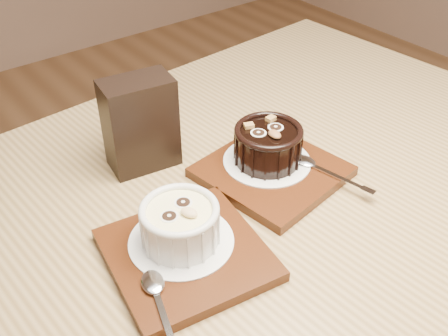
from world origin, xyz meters
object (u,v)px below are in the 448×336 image
at_px(table, 237,257).
at_px(tray_left, 187,255).
at_px(ramekin_dark, 268,143).
at_px(condiment_stand, 140,124).
at_px(ramekin_white, 180,223).
at_px(tray_right, 272,172).

bearing_deg(table, tray_left, -164.27).
bearing_deg(tray_left, ramekin_dark, 21.13).
xyz_separation_m(ramekin_dark, condiment_stand, (-0.14, 0.13, 0.02)).
xyz_separation_m(table, ramekin_white, (-0.10, -0.01, 0.14)).
bearing_deg(tray_right, table, -160.81).
bearing_deg(tray_left, tray_right, 17.33).
bearing_deg(table, ramekin_dark, 26.80).
distance_m(ramekin_white, tray_right, 0.20).
xyz_separation_m(table, tray_right, (0.09, 0.03, 0.10)).
bearing_deg(condiment_stand, tray_left, -106.91).
relative_size(tray_right, ramekin_dark, 1.81).
relative_size(ramekin_dark, condiment_stand, 0.71).
bearing_deg(tray_left, table, 15.73).
height_order(table, ramekin_white, ramekin_white).
relative_size(table, condiment_stand, 8.95).
bearing_deg(condiment_stand, table, -75.99).
distance_m(table, ramekin_white, 0.17).
bearing_deg(condiment_stand, ramekin_dark, -42.96).
bearing_deg(tray_left, condiment_stand, 73.09).
relative_size(table, tray_right, 6.96).
bearing_deg(tray_right, tray_left, -162.67).
distance_m(table, tray_left, 0.15).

